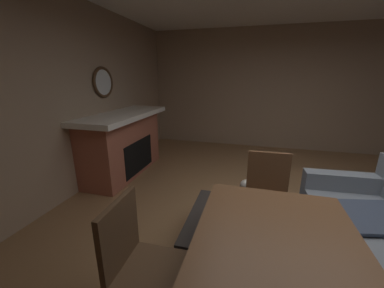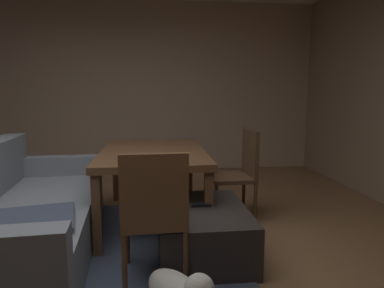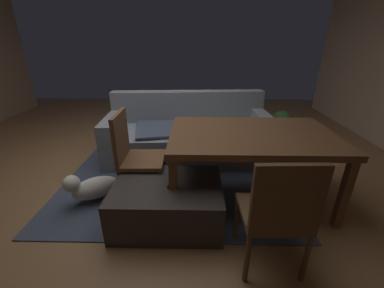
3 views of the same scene
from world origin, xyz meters
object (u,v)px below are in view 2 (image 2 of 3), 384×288
(dining_chair_south, at_px, (240,168))
(potted_plant, at_px, (17,178))
(couch, at_px, (20,220))
(ottoman_coffee_table, at_px, (203,231))
(tv_remote, at_px, (201,205))
(dining_table, at_px, (153,157))
(dining_chair_west, at_px, (154,210))

(dining_chair_south, xyz_separation_m, potted_plant, (0.86, 2.55, -0.24))
(couch, xyz_separation_m, ottoman_coffee_table, (-0.14, -1.45, -0.11))
(tv_remote, height_order, dining_table, dining_table)
(dining_chair_west, bearing_deg, tv_remote, -41.77)
(ottoman_coffee_table, distance_m, tv_remote, 0.21)
(dining_table, bearing_deg, dining_chair_south, -89.82)
(dining_chair_west, height_order, dining_chair_south, same)
(couch, bearing_deg, dining_chair_west, -116.42)
(potted_plant, bearing_deg, dining_table, -117.76)
(tv_remote, bearing_deg, dining_chair_south, -31.10)
(dining_chair_west, relative_size, potted_plant, 1.84)
(potted_plant, bearing_deg, dining_chair_west, -141.30)
(dining_table, relative_size, dining_chair_south, 1.71)
(dining_chair_west, height_order, potted_plant, dining_chair_west)
(tv_remote, distance_m, dining_chair_west, 0.59)
(dining_chair_west, bearing_deg, ottoman_coffee_table, -44.99)
(dining_chair_south, relative_size, potted_plant, 1.84)
(couch, distance_m, dining_chair_south, 2.09)
(couch, distance_m, dining_table, 1.30)
(couch, height_order, dining_chair_south, dining_chair_south)
(ottoman_coffee_table, xyz_separation_m, potted_plant, (1.67, 2.04, 0.09))
(tv_remote, relative_size, dining_chair_south, 0.17)
(couch, relative_size, dining_table, 1.46)
(couch, distance_m, tv_remote, 1.45)
(dining_table, height_order, potted_plant, dining_table)
(tv_remote, xyz_separation_m, potted_plant, (1.63, 2.03, -0.12))
(ottoman_coffee_table, height_order, potted_plant, potted_plant)
(ottoman_coffee_table, xyz_separation_m, dining_table, (0.80, 0.39, 0.47))
(dining_table, height_order, dining_chair_west, dining_chair_west)
(dining_chair_west, xyz_separation_m, dining_chair_south, (1.19, -0.90, 0.00))
(dining_chair_south, bearing_deg, couch, 108.66)
(couch, xyz_separation_m, dining_chair_west, (-0.53, -1.07, 0.22))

